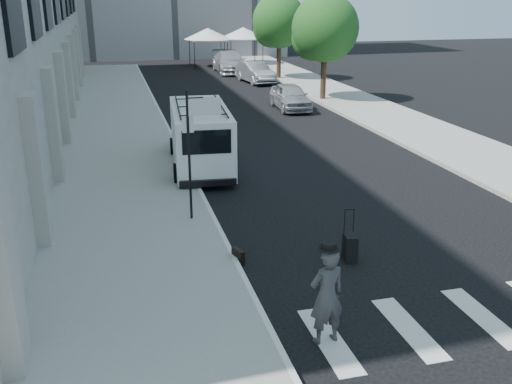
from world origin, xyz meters
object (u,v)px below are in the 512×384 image
briefcase (238,256)px  cargo_van (200,136)px  businessman (327,296)px  suitcase (350,247)px  parked_car_a (290,96)px  parked_car_b (255,72)px  parked_car_c (230,62)px

briefcase → cargo_van: size_ratio=0.07×
businessman → suitcase: (1.77, 2.99, -0.60)m
suitcase → cargo_van: (-2.16, 8.48, 0.82)m
briefcase → parked_car_a: 18.88m
businessman → parked_car_b: 31.68m
parked_car_b → cargo_van: bearing=-117.4°
suitcase → parked_car_b: (4.90, 27.98, 0.39)m
businessman → suitcase: bearing=-129.8°
parked_car_a → suitcase: bearing=-100.9°
businessman → cargo_van: bearing=-97.3°
briefcase → parked_car_a: (6.90, 17.56, 0.52)m
suitcase → parked_car_c: bearing=91.2°
businessman → cargo_van: cargo_van is taller
parked_car_b → parked_car_c: (-0.58, 5.79, 0.10)m
parked_car_a → parked_car_c: 15.67m
businessman → cargo_van: (-0.40, 11.47, 0.22)m
briefcase → parked_car_a: size_ratio=0.11×
cargo_van → suitcase: bearing=-71.1°
suitcase → parked_car_b: 28.41m
suitcase → parked_car_c: size_ratio=0.22×
businessman → parked_car_b: bearing=-111.4°
suitcase → parked_car_a: bearing=85.1°
parked_car_b → businessman: bearing=-109.6°
cargo_van → parked_car_a: size_ratio=1.46×
briefcase → cargo_van: (0.42, 7.95, 0.98)m
suitcase → parked_car_c: (4.32, 33.76, 0.49)m
parked_car_c → parked_car_b: bearing=-83.0°
parked_car_c → businessman: bearing=-98.2°
parked_car_a → parked_car_b: 9.90m
briefcase → cargo_van: bearing=70.6°
suitcase → briefcase: bearing=177.0°
cargo_van → parked_car_a: (6.48, 9.62, -0.45)m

